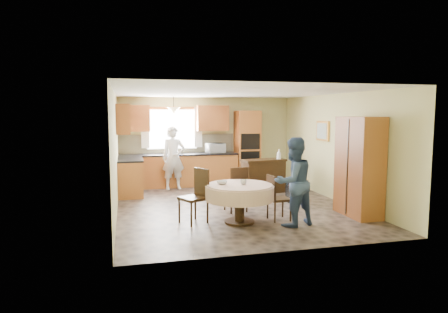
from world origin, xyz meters
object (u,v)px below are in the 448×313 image
Objects in this scene: oven_tower at (247,147)px; person_sink at (173,158)px; chair_back at (237,187)px; dining_table at (240,193)px; cupboard at (359,167)px; chair_right at (276,195)px; person_dining at (293,182)px; chair_left at (197,193)px; sideboard at (263,177)px.

oven_tower is 2.24m from person_sink.
dining_table is at bearing 68.49° from chair_back.
cupboard is 1.54× the size of dining_table.
oven_tower reaches higher than chair_right.
dining_table is 1.02m from person_dining.
oven_tower reaches higher than chair_left.
oven_tower is 4.47m from person_dining.
person_sink is at bearing -79.34° from chair_back.
chair_back is 0.97m from chair_right.
dining_table is at bearing -109.13° from oven_tower.
chair_right is 0.56m from person_dining.
person_sink is (-0.80, 3.63, 0.28)m from dining_table.
cupboard is at bearing -96.61° from chair_right.
oven_tower is 1.31× the size of person_dining.
sideboard is at bearing 110.22° from chair_left.
chair_right reaches higher than sideboard.
sideboard is at bearing -115.81° from person_dining.
person_dining reaches higher than dining_table.
cupboard is at bearing 150.58° from chair_back.
cupboard reaches higher than chair_left.
cupboard is (1.07, -2.64, 0.58)m from sideboard.
chair_right is at bearing 54.24° from chair_left.
chair_back is 0.59× the size of person_dining.
cupboard reaches higher than chair_back.
chair_right is (-0.67, -2.58, 0.08)m from sideboard.
chair_back is 3.01m from person_sink.
chair_left is at bearing 76.90° from chair_right.
chair_left reaches higher than sideboard.
oven_tower reaches higher than cupboard.
chair_left is (-2.17, -3.79, -0.50)m from oven_tower.
sideboard is 0.67× the size of person_sink.
person_sink is at bearing -83.65° from person_dining.
person_dining reaches higher than sideboard.
chair_left is at bearing -119.71° from oven_tower.
person_sink reaches higher than chair_left.
chair_right is (-1.74, 0.06, -0.51)m from cupboard.
chair_left reaches higher than chair_back.
chair_right is (-0.67, -4.02, -0.57)m from oven_tower.
sideboard is (-0.00, -1.44, -0.65)m from oven_tower.
oven_tower is 3.47m from chair_back.
person_sink reaches higher than chair_right.
person_sink is at bearing -169.94° from oven_tower.
sideboard is 3.06m from person_dining.
dining_table is 0.76× the size of person_sink.
oven_tower is 2.23× the size of chair_back.
chair_back is 0.56× the size of person_sink.
chair_right reaches higher than dining_table.
chair_right is (1.50, -0.22, -0.08)m from chair_left.
chair_left is 1.16× the size of chair_right.
cupboard is 1.22× the size of person_dining.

